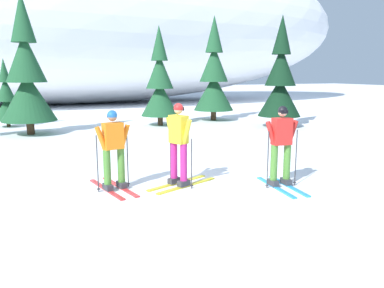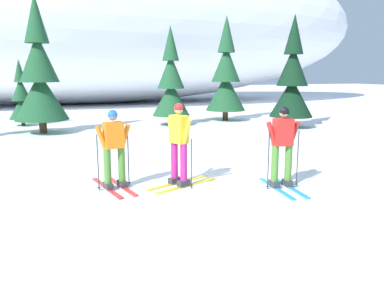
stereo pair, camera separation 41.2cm
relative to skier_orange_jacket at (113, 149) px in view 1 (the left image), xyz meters
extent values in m
plane|color=white|center=(2.03, -0.22, -0.87)|extent=(120.00, 120.00, 0.00)
cube|color=red|center=(-0.17, 0.06, -0.86)|extent=(0.44, 1.69, 0.03)
cube|color=red|center=(0.14, 0.12, -0.86)|extent=(0.44, 1.69, 0.03)
cube|color=#38383D|center=(-0.15, -0.04, -0.78)|extent=(0.19, 0.30, 0.12)
cube|color=#38383D|center=(0.16, 0.02, -0.78)|extent=(0.19, 0.30, 0.12)
cylinder|color=#4C8433|center=(-0.15, -0.04, -0.36)|extent=(0.15, 0.15, 0.74)
cylinder|color=#4C8433|center=(0.16, 0.02, -0.36)|extent=(0.15, 0.15, 0.74)
cube|color=orange|center=(0.00, -0.01, 0.28)|extent=(0.44, 0.31, 0.54)
cylinder|color=orange|center=(-0.24, -0.06, 0.22)|extent=(0.29, 0.15, 0.58)
cylinder|color=orange|center=(0.24, 0.04, 0.22)|extent=(0.29, 0.15, 0.58)
sphere|color=#A37556|center=(0.00, -0.01, 0.68)|extent=(0.19, 0.19, 0.19)
sphere|color=#2366B2|center=(0.00, -0.01, 0.71)|extent=(0.21, 0.21, 0.21)
cube|color=black|center=(-0.01, 0.07, 0.69)|extent=(0.15, 0.07, 0.07)
cylinder|color=#2D2D33|center=(-0.34, -0.02, -0.28)|extent=(0.02, 0.02, 1.19)
cylinder|color=#2D2D33|center=(-0.34, -0.02, -0.81)|extent=(0.07, 0.07, 0.01)
cylinder|color=#2D2D33|center=(0.32, 0.12, -0.28)|extent=(0.02, 0.02, 1.19)
cylinder|color=#2D2D33|center=(0.32, 0.12, -0.81)|extent=(0.07, 0.07, 0.01)
cube|color=#2893CC|center=(3.52, -1.25, -0.86)|extent=(0.27, 1.57, 0.03)
cube|color=#2893CC|center=(3.21, -1.22, -0.86)|extent=(0.27, 1.57, 0.03)
cube|color=#38383D|center=(3.53, -1.15, -0.78)|extent=(0.17, 0.29, 0.12)
cube|color=#38383D|center=(3.22, -1.12, -0.78)|extent=(0.17, 0.29, 0.12)
cylinder|color=#4C8433|center=(3.53, -1.15, -0.34)|extent=(0.15, 0.15, 0.77)
cylinder|color=#4C8433|center=(3.22, -1.12, -0.34)|extent=(0.15, 0.15, 0.77)
cube|color=red|center=(3.38, -1.14, 0.33)|extent=(0.42, 0.28, 0.57)
cylinder|color=red|center=(3.62, -1.16, 0.28)|extent=(0.28, 0.13, 0.58)
cylinder|color=red|center=(3.13, -1.11, 0.28)|extent=(0.28, 0.13, 0.58)
sphere|color=beige|center=(3.38, -1.14, 0.74)|extent=(0.19, 0.19, 0.19)
sphere|color=black|center=(3.38, -1.14, 0.77)|extent=(0.21, 0.21, 0.21)
cube|color=black|center=(3.37, -1.22, 0.75)|extent=(0.15, 0.05, 0.07)
cylinder|color=#2D2D33|center=(3.71, -1.23, -0.26)|extent=(0.02, 0.02, 1.24)
cylinder|color=#2D2D33|center=(3.71, -1.23, -0.81)|extent=(0.07, 0.07, 0.01)
cylinder|color=#2D2D33|center=(3.03, -1.16, -0.26)|extent=(0.02, 0.02, 1.24)
cylinder|color=#2D2D33|center=(3.03, -1.16, -0.81)|extent=(0.07, 0.07, 0.01)
cube|color=gold|center=(1.38, -0.09, -0.86)|extent=(1.62, 0.73, 0.03)
cube|color=gold|center=(1.50, -0.37, -0.86)|extent=(1.62, 0.73, 0.03)
cube|color=#38383D|center=(1.29, -0.13, -0.78)|extent=(0.31, 0.24, 0.12)
cube|color=#38383D|center=(1.41, -0.41, -0.78)|extent=(0.31, 0.24, 0.12)
cylinder|color=#B7237A|center=(1.29, -0.13, -0.32)|extent=(0.15, 0.15, 0.80)
cylinder|color=#B7237A|center=(1.41, -0.41, -0.32)|extent=(0.15, 0.15, 0.80)
cube|color=yellow|center=(1.35, -0.27, 0.38)|extent=(0.37, 0.45, 0.59)
cylinder|color=yellow|center=(1.26, -0.04, 0.33)|extent=(0.20, 0.29, 0.58)
cylinder|color=yellow|center=(1.44, -0.50, 0.33)|extent=(0.20, 0.29, 0.58)
sphere|color=tan|center=(1.35, -0.27, 0.80)|extent=(0.19, 0.19, 0.19)
sphere|color=red|center=(1.35, -0.27, 0.83)|extent=(0.21, 0.21, 0.21)
cube|color=black|center=(1.42, -0.24, 0.81)|extent=(0.09, 0.15, 0.07)
cylinder|color=#2D2D33|center=(1.28, 0.06, -0.33)|extent=(0.02, 0.02, 1.08)
cylinder|color=#2D2D33|center=(1.28, 0.06, -0.81)|extent=(0.07, 0.07, 0.01)
cylinder|color=#2D2D33|center=(1.53, -0.56, -0.33)|extent=(0.02, 0.02, 1.08)
cylinder|color=#2D2D33|center=(1.53, -0.56, -0.81)|extent=(0.07, 0.07, 0.01)
cylinder|color=#47301E|center=(-2.45, 11.43, -0.67)|extent=(0.17, 0.17, 0.41)
cone|color=#1E512D|center=(-2.45, 11.43, -0.03)|extent=(1.19, 1.19, 1.06)
cone|color=#1E512D|center=(-2.45, 11.43, 0.82)|extent=(0.85, 0.85, 1.06)
cone|color=#1E512D|center=(-2.45, 11.43, 1.67)|extent=(0.52, 0.52, 1.06)
cylinder|color=#47301E|center=(-1.54, 8.66, -0.50)|extent=(0.30, 0.30, 0.74)
cone|color=#1E512D|center=(-1.54, 8.66, 0.62)|extent=(2.11, 2.11, 1.89)
cone|color=#1E512D|center=(-1.54, 8.66, 2.14)|extent=(1.52, 1.52, 1.89)
cone|color=#1E512D|center=(-1.54, 8.66, 3.65)|extent=(0.93, 0.93, 1.89)
cylinder|color=#47301E|center=(4.09, 9.22, -0.57)|extent=(0.25, 0.25, 0.61)
cone|color=#1E512D|center=(4.09, 9.22, 0.37)|extent=(1.75, 1.75, 1.57)
cone|color=#1E512D|center=(4.09, 9.22, 1.63)|extent=(1.26, 1.26, 1.57)
cone|color=#1E512D|center=(4.09, 9.22, 2.88)|extent=(0.77, 0.77, 1.57)
cylinder|color=#47301E|center=(7.23, 9.97, -0.52)|extent=(0.28, 0.28, 0.71)
cone|color=#1E512D|center=(7.23, 9.97, 0.56)|extent=(2.02, 2.02, 1.81)
cone|color=#1E512D|center=(7.23, 9.97, 2.01)|extent=(1.46, 1.46, 1.81)
cone|color=#1E512D|center=(7.23, 9.97, 3.46)|extent=(0.89, 0.89, 1.81)
cylinder|color=#47301E|center=(8.88, 6.60, -0.54)|extent=(0.27, 0.27, 0.67)
cone|color=black|center=(8.88, 6.60, 0.47)|extent=(1.90, 1.90, 1.70)
cone|color=black|center=(8.88, 6.60, 1.84)|extent=(1.37, 1.37, 1.70)
cone|color=black|center=(8.88, 6.60, 3.20)|extent=(0.84, 0.84, 1.70)
ellipsoid|color=white|center=(1.53, 24.21, 5.74)|extent=(48.95, 18.14, 13.22)
camera|label=1|loc=(-1.56, -7.84, 1.57)|focal=35.98mm
camera|label=2|loc=(-1.18, -7.99, 1.57)|focal=35.98mm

